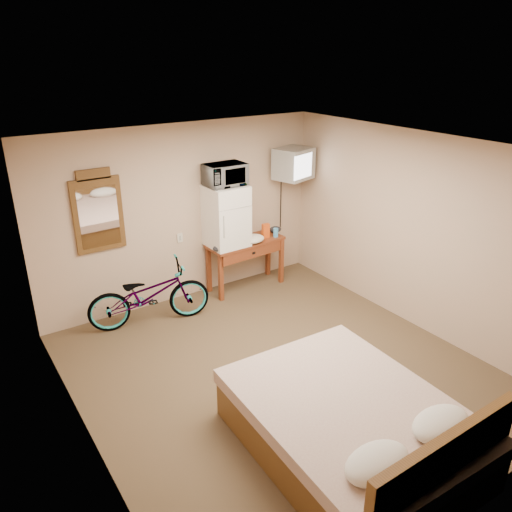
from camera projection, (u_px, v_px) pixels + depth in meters
name	position (u px, v px, depth m)	size (l,w,h in m)	color
room	(282.00, 271.00, 5.19)	(4.60, 4.64, 2.50)	brown
desk	(247.00, 250.00, 7.41)	(1.20, 0.51, 0.75)	brown
mini_fridge	(226.00, 216.00, 7.07)	(0.55, 0.54, 0.88)	white
microwave	(225.00, 175.00, 6.84)	(0.55, 0.37, 0.31)	white
snack_bag	(266.00, 231.00, 7.47)	(0.11, 0.06, 0.22)	#DC4D13
blue_cup	(276.00, 233.00, 7.53)	(0.08, 0.08, 0.13)	#44A0E8
cloth_cream	(252.00, 239.00, 7.30)	(0.38, 0.29, 0.12)	white
cloth_dark_a	(221.00, 248.00, 7.01)	(0.24, 0.18, 0.09)	black
cloth_dark_b	(275.00, 229.00, 7.72)	(0.20, 0.16, 0.09)	black
crt_television	(293.00, 164.00, 7.40)	(0.63, 0.66, 0.46)	black
wall_mirror	(98.00, 212.00, 6.22)	(0.62, 0.04, 1.06)	brown
bicycle	(149.00, 295.00, 6.51)	(0.56, 1.59, 0.83)	black
bed	(354.00, 428.00, 4.41)	(1.71, 2.21, 0.90)	brown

